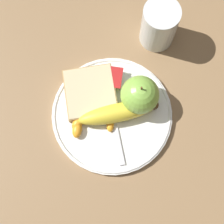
# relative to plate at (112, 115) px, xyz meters

# --- Properties ---
(ground_plane) EXTENTS (3.00, 3.00, 0.00)m
(ground_plane) POSITION_rel_plate_xyz_m (0.00, 0.00, -0.01)
(ground_plane) COLOR olive
(plate) EXTENTS (0.26, 0.26, 0.01)m
(plate) POSITION_rel_plate_xyz_m (0.00, 0.00, 0.00)
(plate) COLOR white
(plate) RESTS_ON ground_plane
(juice_glass) EXTENTS (0.08, 0.08, 0.11)m
(juice_glass) POSITION_rel_plate_xyz_m (0.20, -0.07, 0.04)
(juice_glass) COLOR silver
(juice_glass) RESTS_ON ground_plane
(apple) EXTENTS (0.08, 0.08, 0.09)m
(apple) POSITION_rel_plate_xyz_m (0.04, -0.05, 0.04)
(apple) COLOR #84BC47
(apple) RESTS_ON plate
(banana) EXTENTS (0.09, 0.17, 0.04)m
(banana) POSITION_rel_plate_xyz_m (0.00, -0.01, 0.02)
(banana) COLOR yellow
(banana) RESTS_ON plate
(bread_slice) EXTENTS (0.14, 0.13, 0.02)m
(bread_slice) POSITION_rel_plate_xyz_m (0.04, 0.05, 0.02)
(bread_slice) COLOR #AB8751
(bread_slice) RESTS_ON plate
(fork) EXTENTS (0.18, 0.08, 0.00)m
(fork) POSITION_rel_plate_xyz_m (0.00, 0.00, 0.01)
(fork) COLOR silver
(fork) RESTS_ON plate
(jam_packet) EXTENTS (0.05, 0.04, 0.02)m
(jam_packet) POSITION_rel_plate_xyz_m (0.08, 0.01, 0.01)
(jam_packet) COLOR silver
(jam_packet) RESTS_ON plate
(orange_segment_0) EXTENTS (0.03, 0.03, 0.02)m
(orange_segment_0) POSITION_rel_plate_xyz_m (-0.01, 0.00, 0.01)
(orange_segment_0) COLOR orange
(orange_segment_0) RESTS_ON plate
(orange_segment_1) EXTENTS (0.04, 0.03, 0.02)m
(orange_segment_1) POSITION_rel_plate_xyz_m (-0.03, 0.07, 0.01)
(orange_segment_1) COLOR orange
(orange_segment_1) RESTS_ON plate
(orange_segment_2) EXTENTS (0.03, 0.02, 0.01)m
(orange_segment_2) POSITION_rel_plate_xyz_m (0.00, 0.04, 0.01)
(orange_segment_2) COLOR orange
(orange_segment_2) RESTS_ON plate
(orange_segment_3) EXTENTS (0.03, 0.02, 0.01)m
(orange_segment_3) POSITION_rel_plate_xyz_m (-0.03, 0.00, 0.01)
(orange_segment_3) COLOR orange
(orange_segment_3) RESTS_ON plate
(orange_segment_4) EXTENTS (0.03, 0.02, 0.02)m
(orange_segment_4) POSITION_rel_plate_xyz_m (-0.05, 0.07, 0.01)
(orange_segment_4) COLOR orange
(orange_segment_4) RESTS_ON plate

